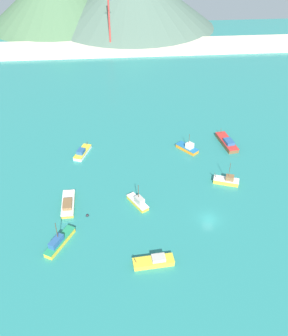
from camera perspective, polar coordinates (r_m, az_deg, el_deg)
ground at (r=113.18m, az=6.52°, el=2.74°), size 260.00×280.00×0.50m
fishing_boat_0 at (r=92.06m, az=-0.91°, el=-5.22°), size 5.31×7.08×6.33m
fishing_boat_1 at (r=111.22m, az=-9.46°, el=2.40°), size 5.20×8.41×2.15m
fishing_boat_2 at (r=93.76m, az=-11.59°, el=-5.40°), size 3.26×9.70×1.90m
fishing_boat_3 at (r=116.98m, az=12.62°, el=3.87°), size 4.77×11.25×2.70m
fishing_boat_4 at (r=101.05m, az=12.58°, el=-1.88°), size 7.04×4.43×6.72m
fishing_boat_5 at (r=79.47m, az=1.57°, el=-14.13°), size 8.76×3.32×2.40m
fishing_boat_6 at (r=112.23m, az=6.72°, el=3.11°), size 6.46×7.14×5.85m
fishing_boat_7 at (r=84.69m, az=-12.90°, el=-10.99°), size 6.35×9.10×6.83m
buoy_0 at (r=90.69m, az=-8.70°, el=-7.22°), size 0.73×0.73×0.73m
beach_strip at (r=195.75m, az=1.50°, el=18.12°), size 247.00×24.85×1.20m
radio_tower at (r=191.47m, az=-5.39°, el=22.16°), size 3.01×2.41×30.08m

